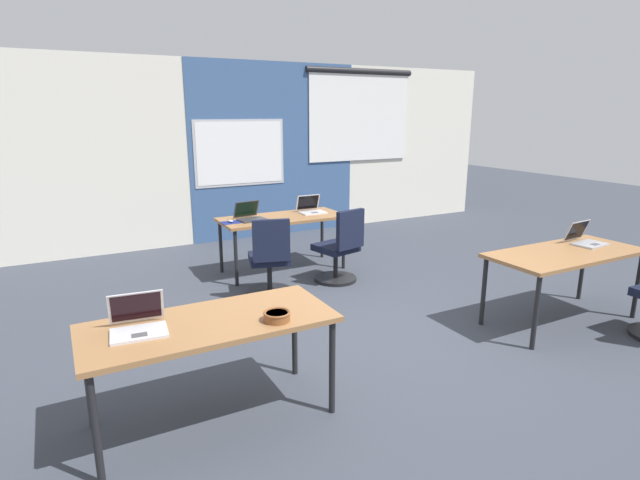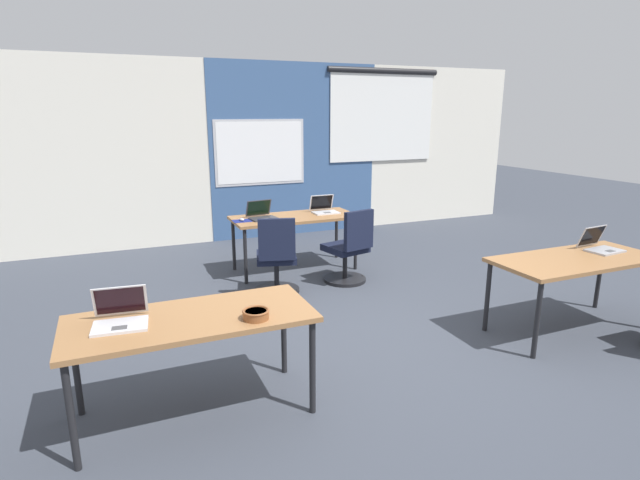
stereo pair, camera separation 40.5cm
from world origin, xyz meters
The scene contains 14 objects.
ground_plane centered at (0.00, 0.00, 0.00)m, with size 24.00×24.00×0.00m.
back_wall_assembly centered at (0.05, 4.20, 1.41)m, with size 10.00×0.27×2.80m.
desk_near_left centered at (-1.75, -0.60, 0.66)m, with size 1.60×0.70×0.72m.
desk_near_right centered at (1.75, -0.60, 0.66)m, with size 1.60×0.70×0.72m.
desk_far_center centered at (0.00, 2.20, 0.66)m, with size 1.60×0.70×0.72m.
laptop_near_right_end centered at (2.17, -0.50, 0.77)m, with size 0.36×0.34×0.23m.
laptop_far_right centered at (0.45, 2.26, 0.77)m, with size 0.33×0.31×0.23m.
chair_far_right centered at (0.42, 1.46, 0.38)m, with size 0.53×0.58×0.92m.
laptop_near_left_end centered at (-2.18, -0.55, 0.77)m, with size 0.36×0.34×0.23m.
laptop_far_left centered at (-0.43, 2.21, 0.77)m, with size 0.37×0.35×0.23m.
mousepad_far_left centered at (-0.70, 2.17, 0.72)m, with size 0.22×0.19×0.00m.
mouse_far_left centered at (-0.70, 2.17, 0.74)m, with size 0.06×0.10×0.03m.
chair_far_left centered at (-0.51, 1.41, 0.38)m, with size 0.54×0.59×0.92m.
snack_bowl centered at (-1.37, -0.80, 0.76)m, with size 0.18×0.18×0.06m.
Camera 2 is at (-2.16, -3.75, 2.03)m, focal length 28.08 mm.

